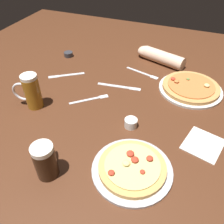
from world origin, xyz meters
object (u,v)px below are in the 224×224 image
(pizza_plate_far, at_px, (191,88))
(knife_spare, at_px, (119,86))
(beer_mug_amber, at_px, (31,91))
(fork_spare, at_px, (90,99))
(fork_left, at_px, (143,73))
(ramekin_sauce, at_px, (131,123))
(beer_mug_dark, at_px, (45,160))
(pizza_plate_near, at_px, (132,168))
(knife_right, at_px, (66,75))
(ramekin_butter, at_px, (68,54))
(napkin_folded, at_px, (203,144))
(diner_arm, at_px, (159,56))

(pizza_plate_far, bearing_deg, knife_spare, -163.28)
(beer_mug_amber, bearing_deg, fork_spare, 31.95)
(fork_left, bearing_deg, ramekin_sauce, -80.87)
(beer_mug_dark, height_order, fork_left, beer_mug_dark)
(pizza_plate_near, bearing_deg, knife_right, 138.79)
(pizza_plate_near, height_order, beer_mug_dark, beer_mug_dark)
(fork_left, bearing_deg, knife_right, -155.42)
(beer_mug_dark, distance_m, knife_spare, 0.61)
(beer_mug_amber, bearing_deg, knife_spare, 42.82)
(knife_right, bearing_deg, ramekin_butter, 116.27)
(beer_mug_amber, height_order, fork_left, beer_mug_amber)
(ramekin_sauce, bearing_deg, fork_spare, 156.55)
(ramekin_sauce, bearing_deg, beer_mug_amber, -175.91)
(beer_mug_dark, xyz_separation_m, beer_mug_amber, (-0.28, 0.30, 0.01))
(pizza_plate_far, xyz_separation_m, napkin_folded, (0.10, -0.37, -0.01))
(knife_spare, bearing_deg, fork_left, 66.18)
(ramekin_sauce, relative_size, knife_right, 0.31)
(pizza_plate_far, bearing_deg, beer_mug_amber, -149.09)
(beer_mug_dark, relative_size, ramekin_sauce, 2.53)
(beer_mug_dark, distance_m, fork_spare, 0.45)
(pizza_plate_near, relative_size, fork_spare, 1.79)
(ramekin_sauce, distance_m, knife_spare, 0.31)
(pizza_plate_near, xyz_separation_m, beer_mug_amber, (-0.56, 0.19, 0.07))
(pizza_plate_near, xyz_separation_m, beer_mug_dark, (-0.28, -0.12, 0.05))
(ramekin_sauce, relative_size, ramekin_butter, 1.00)
(pizza_plate_far, xyz_separation_m, fork_spare, (-0.46, -0.27, -0.01))
(beer_mug_amber, height_order, knife_spare, beer_mug_amber)
(pizza_plate_far, xyz_separation_m, knife_right, (-0.69, -0.11, -0.01))
(ramekin_sauce, xyz_separation_m, fork_spare, (-0.25, 0.11, -0.02))
(ramekin_butter, bearing_deg, beer_mug_amber, -78.63)
(beer_mug_amber, xyz_separation_m, fork_left, (0.41, 0.48, -0.08))
(beer_mug_amber, xyz_separation_m, knife_spare, (0.33, 0.30, -0.08))
(ramekin_butter, distance_m, fork_left, 0.51)
(pizza_plate_far, height_order, napkin_folded, pizza_plate_far)
(ramekin_butter, distance_m, fork_spare, 0.50)
(knife_spare, bearing_deg, napkin_folded, -29.74)
(pizza_plate_near, distance_m, beer_mug_amber, 0.59)
(ramekin_butter, bearing_deg, diner_arm, 14.15)
(fork_left, xyz_separation_m, fork_spare, (-0.18, -0.34, -0.00))
(knife_right, relative_size, knife_spare, 0.77)
(napkin_folded, relative_size, diner_arm, 0.49)
(napkin_folded, distance_m, knife_spare, 0.53)
(pizza_plate_near, relative_size, beer_mug_dark, 2.07)
(beer_mug_dark, xyz_separation_m, knife_spare, (0.05, 0.61, -0.07))
(beer_mug_dark, xyz_separation_m, fork_spare, (-0.05, 0.45, -0.07))
(fork_left, relative_size, knife_right, 1.14)
(ramekin_sauce, height_order, knife_right, ramekin_sauce)
(beer_mug_dark, distance_m, beer_mug_amber, 0.41)
(fork_left, height_order, knife_spare, same)
(pizza_plate_near, bearing_deg, ramekin_sauce, 109.25)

